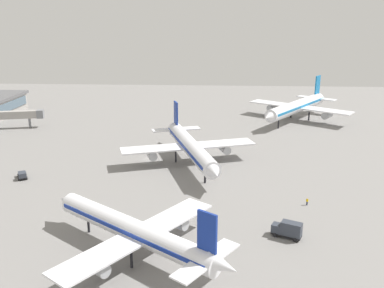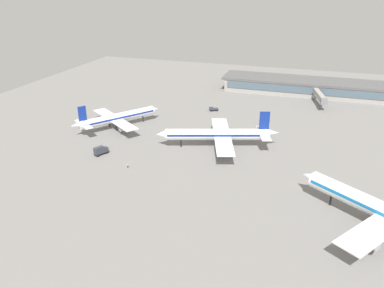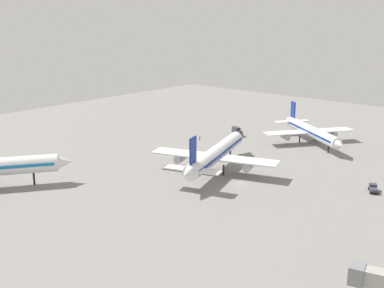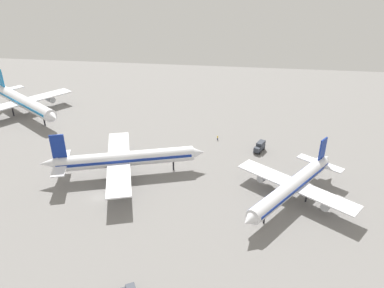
{
  "view_description": "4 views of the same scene",
  "coord_description": "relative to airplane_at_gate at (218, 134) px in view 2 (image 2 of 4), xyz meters",
  "views": [
    {
      "loc": [
        116.28,
        19.45,
        39.94
      ],
      "look_at": [
        5.18,
        13.05,
        6.47
      ],
      "focal_mm": 39.02,
      "sensor_mm": 36.0,
      "label": 1
    },
    {
      "loc": [
        -29.95,
        147.98,
        62.04
      ],
      "look_at": [
        12.0,
        20.44,
        3.41
      ],
      "focal_mm": 35.62,
      "sensor_mm": 36.0,
      "label": 2
    },
    {
      "loc": [
        -105.05,
        -71.93,
        45.43
      ],
      "look_at": [
        13.51,
        30.23,
        3.4
      ],
      "focal_mm": 44.5,
      "sensor_mm": 36.0,
      "label": 3
    },
    {
      "loc": [
        36.92,
        -77.31,
        57.61
      ],
      "look_at": [
        22.55,
        23.96,
        5.93
      ],
      "focal_mm": 33.72,
      "sensor_mm": 36.0,
      "label": 4
    }
  ],
  "objects": [
    {
      "name": "ground_crew_worker",
      "position": [
        25.94,
        27.78,
        -4.53
      ],
      "size": [
        0.49,
        0.55,
        1.67
      ],
      "rotation": [
        0.0,
        0.0,
        3.49
      ],
      "color": "#1E2338",
      "rests_on": "ground"
    },
    {
      "name": "airplane_distant",
      "position": [
        48.44,
        -6.67,
        -0.65
      ],
      "size": [
        31.07,
        36.74,
        13.01
      ],
      "rotation": [
        0.0,
        0.0,
        4.09
      ],
      "color": "white",
      "rests_on": "ground"
    },
    {
      "name": "catering_truck",
      "position": [
        40.78,
        21.07,
        -3.69
      ],
      "size": [
        4.09,
        5.88,
        3.3
      ],
      "rotation": [
        0.0,
        0.0,
        4.27
      ],
      "color": "black",
      "rests_on": "ground"
    },
    {
      "name": "pushback_tractor",
      "position": [
        13.72,
        -43.0,
        -4.41
      ],
      "size": [
        4.77,
        3.8,
        1.9
      ],
      "rotation": [
        0.0,
        0.0,
        0.5
      ],
      "color": "black",
      "rests_on": "ground"
    },
    {
      "name": "jet_bridge",
      "position": [
        -36.96,
        -69.42,
        -0.24
      ],
      "size": [
        8.12,
        23.42,
        6.74
      ],
      "rotation": [
        0.0,
        0.0,
        1.8
      ],
      "color": "#9E9993",
      "rests_on": "ground"
    },
    {
      "name": "airplane_at_gate",
      "position": [
        0.0,
        0.0,
        0.0
      ],
      "size": [
        47.3,
        38.83,
        14.8
      ],
      "rotation": [
        0.0,
        0.0,
        0.32
      ],
      "color": "white",
      "rests_on": "ground"
    },
    {
      "name": "terminal_building",
      "position": [
        -27.83,
        -90.36,
        -1.13
      ],
      "size": [
        93.37,
        21.71,
        8.35
      ],
      "color": "#9E9993",
      "rests_on": "ground"
    },
    {
      "name": "ground",
      "position": [
        -3.66,
        -12.43,
        -5.38
      ],
      "size": [
        288.0,
        288.0,
        0.0
      ],
      "primitive_type": "plane",
      "color": "gray"
    }
  ]
}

